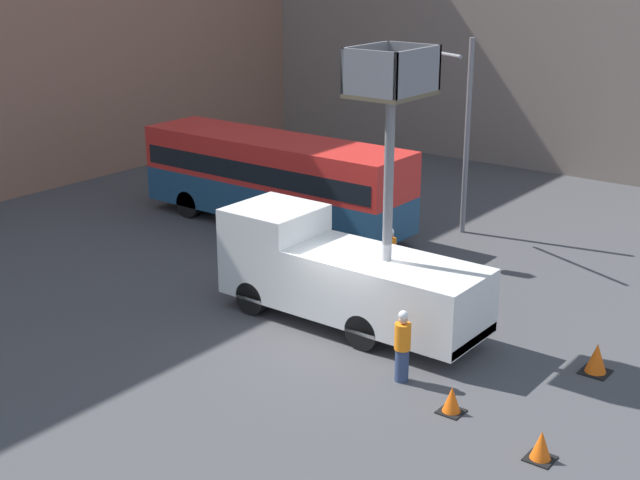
# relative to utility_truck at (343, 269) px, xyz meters

# --- Properties ---
(ground_plane) EXTENTS (120.00, 120.00, 0.00)m
(ground_plane) POSITION_rel_utility_truck_xyz_m (-0.94, -0.67, -1.51)
(ground_plane) COLOR #424244
(utility_truck) EXTENTS (2.28, 7.32, 7.32)m
(utility_truck) POSITION_rel_utility_truck_xyz_m (0.00, 0.00, 0.00)
(utility_truck) COLOR silver
(utility_truck) RESTS_ON ground_plane
(city_bus) EXTENTS (2.60, 10.31, 3.17)m
(city_bus) POSITION_rel_utility_truck_xyz_m (5.45, 6.90, 0.34)
(city_bus) COLOR navy
(city_bus) RESTS_ON ground_plane
(traffic_light_pole) EXTENTS (3.96, 3.71, 6.66)m
(traffic_light_pole) POSITION_rel_utility_truck_xyz_m (7.58, 1.82, 3.01)
(traffic_light_pole) COLOR slate
(traffic_light_pole) RESTS_ON ground_plane
(road_worker_near_truck) EXTENTS (0.38, 0.38, 1.75)m
(road_worker_near_truck) POSITION_rel_utility_truck_xyz_m (-1.83, -3.02, -0.64)
(road_worker_near_truck) COLOR navy
(road_worker_near_truck) RESTS_ON ground_plane
(road_worker_directing) EXTENTS (0.38, 0.38, 1.74)m
(road_worker_directing) POSITION_rel_utility_truck_xyz_m (3.11, 0.55, -0.65)
(road_worker_directing) COLOR navy
(road_worker_directing) RESTS_ON ground_plane
(traffic_cone_near_truck) EXTENTS (0.55, 0.55, 0.62)m
(traffic_cone_near_truck) POSITION_rel_utility_truck_xyz_m (-2.98, -6.96, -1.22)
(traffic_cone_near_truck) COLOR black
(traffic_cone_near_truck) RESTS_ON ground_plane
(traffic_cone_mid_road) EXTENTS (0.53, 0.53, 0.60)m
(traffic_cone_mid_road) POSITION_rel_utility_truck_xyz_m (-2.42, -4.67, -1.23)
(traffic_cone_mid_road) COLOR black
(traffic_cone_mid_road) RESTS_ON ground_plane
(traffic_cone_far_side) EXTENTS (0.65, 0.65, 0.74)m
(traffic_cone_far_side) POSITION_rel_utility_truck_xyz_m (1.27, -6.43, -1.16)
(traffic_cone_far_side) COLOR black
(traffic_cone_far_side) RESTS_ON ground_plane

